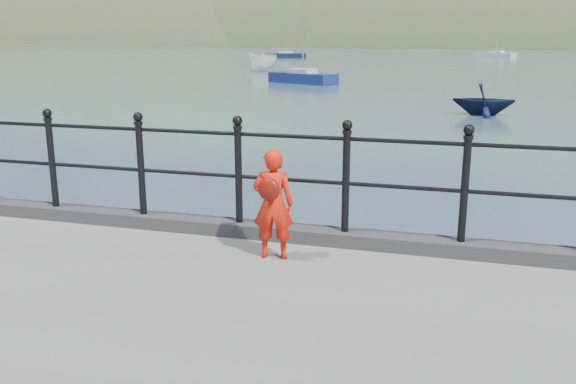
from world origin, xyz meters
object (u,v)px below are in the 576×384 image
(railing, at_px, (291,166))
(child, at_px, (273,203))
(sailboat_left, at_px, (286,56))
(launch_white, at_px, (262,62))
(sailboat_port, at_px, (303,78))
(sailboat_deep, at_px, (496,55))
(launch_navy, at_px, (484,100))

(railing, xyz_separation_m, child, (-0.02, -0.59, -0.26))
(child, distance_m, sailboat_left, 85.73)
(railing, xyz_separation_m, launch_white, (-16.27, 47.78, -0.97))
(sailboat_port, height_order, sailboat_deep, sailboat_deep)
(railing, bearing_deg, launch_navy, 82.92)
(railing, xyz_separation_m, sailboat_left, (-23.91, 81.73, -1.49))
(launch_white, height_order, sailboat_left, sailboat_left)
(railing, distance_m, sailboat_port, 36.09)
(launch_white, xyz_separation_m, sailboat_left, (-7.64, 33.95, -0.52))
(sailboat_port, relative_size, sailboat_deep, 0.87)
(railing, height_order, child, railing)
(railing, bearing_deg, launch_white, 108.81)
(child, xyz_separation_m, sailboat_left, (-23.89, 82.32, -1.23))
(launch_white, xyz_separation_m, launch_navy, (18.78, -27.58, -0.21))
(launch_navy, distance_m, sailboat_left, 66.97)
(sailboat_left, bearing_deg, launch_white, -96.62)
(railing, relative_size, sailboat_port, 2.40)
(child, height_order, launch_white, child)
(sailboat_left, relative_size, sailboat_port, 1.11)
(child, bearing_deg, sailboat_left, -83.29)
(child, bearing_deg, launch_white, -80.90)
(sailboat_port, bearing_deg, launch_white, 147.44)
(launch_navy, distance_m, sailboat_deep, 74.04)
(launch_white, distance_m, sailboat_deep, 51.43)
(sailboat_left, height_order, sailboat_deep, sailboat_deep)
(railing, relative_size, child, 16.23)
(launch_white, distance_m, sailboat_port, 14.78)
(launch_navy, height_order, sailboat_port, sailboat_port)
(launch_navy, height_order, sailboat_deep, sailboat_deep)
(child, bearing_deg, launch_navy, -106.40)
(sailboat_port, xyz_separation_m, sailboat_deep, (14.99, 59.24, 0.00))
(launch_navy, relative_size, sailboat_port, 0.32)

